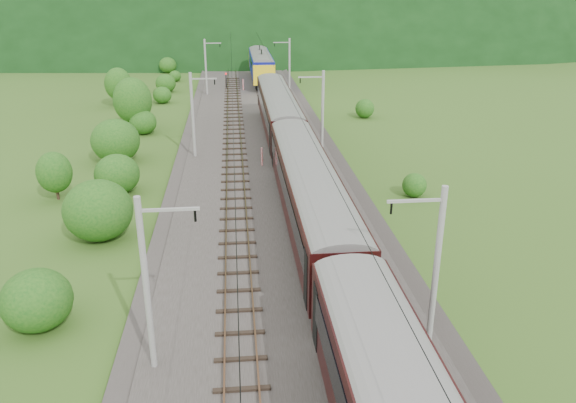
{
  "coord_description": "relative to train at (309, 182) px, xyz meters",
  "views": [
    {
      "loc": [
        -2.32,
        -20.86,
        16.12
      ],
      "look_at": [
        1.02,
        13.3,
        2.6
      ],
      "focal_mm": 35.0,
      "sensor_mm": 36.0,
      "label": 1
    }
  ],
  "objects": [
    {
      "name": "ground",
      "position": [
        -2.4,
        -13.37,
        -3.87
      ],
      "size": [
        600.0,
        600.0,
        0.0
      ],
      "primitive_type": "plane",
      "color": "#35531A",
      "rests_on": "ground"
    },
    {
      "name": "railbed",
      "position": [
        -2.4,
        -3.37,
        -3.72
      ],
      "size": [
        14.0,
        220.0,
        0.3
      ],
      "primitive_type": "cube",
      "color": "#38332D",
      "rests_on": "ground"
    },
    {
      "name": "track_left",
      "position": [
        -4.8,
        -3.37,
        -3.5
      ],
      "size": [
        2.4,
        220.0,
        0.27
      ],
      "color": "brown",
      "rests_on": "railbed"
    },
    {
      "name": "track_right",
      "position": [
        -0.0,
        -3.37,
        -3.5
      ],
      "size": [
        2.4,
        220.0,
        0.27
      ],
      "color": "brown",
      "rests_on": "railbed"
    },
    {
      "name": "catenary_left",
      "position": [
        -8.52,
        18.63,
        0.63
      ],
      "size": [
        2.54,
        192.28,
        8.0
      ],
      "color": "gray",
      "rests_on": "railbed"
    },
    {
      "name": "catenary_right",
      "position": [
        3.72,
        18.63,
        0.63
      ],
      "size": [
        2.54,
        192.28,
        8.0
      ],
      "color": "gray",
      "rests_on": "railbed"
    },
    {
      "name": "overhead_wires",
      "position": [
        -2.4,
        -3.37,
        3.23
      ],
      "size": [
        4.83,
        198.0,
        0.03
      ],
      "color": "black",
      "rests_on": "ground"
    },
    {
      "name": "mountain_main",
      "position": [
        -2.4,
        246.63,
        -3.87
      ],
      "size": [
        504.0,
        360.0,
        244.0
      ],
      "primitive_type": "ellipsoid",
      "color": "black",
      "rests_on": "ground"
    },
    {
      "name": "mountain_ridge",
      "position": [
        -122.4,
        286.63,
        -3.87
      ],
      "size": [
        336.0,
        280.0,
        132.0
      ],
      "primitive_type": "ellipsoid",
      "color": "black",
      "rests_on": "ground"
    },
    {
      "name": "train",
      "position": [
        0.0,
        0.0,
        0.0
      ],
      "size": [
        3.31,
        133.24,
        5.78
      ],
      "color": "black",
      "rests_on": "ground"
    },
    {
      "name": "hazard_post_near",
      "position": [
        -3.13,
        53.58,
        -2.73
      ],
      "size": [
        0.18,
        0.18,
        1.68
      ],
      "primitive_type": "cylinder",
      "color": "red",
      "rests_on": "railbed"
    },
    {
      "name": "hazard_post_far",
      "position": [
        -2.3,
        15.05,
        -2.72
      ],
      "size": [
        0.18,
        0.18,
        1.69
      ],
      "primitive_type": "cylinder",
      "color": "red",
      "rests_on": "railbed"
    },
    {
      "name": "signal",
      "position": [
        -5.75,
        55.62,
        -2.18
      ],
      "size": [
        0.26,
        0.26,
        2.36
      ],
      "color": "black",
      "rests_on": "railbed"
    },
    {
      "name": "vegetation_left",
      "position": [
        -17.0,
        6.97,
        -1.52
      ],
      "size": [
        12.28,
        148.2,
        6.27
      ],
      "color": "#174D14",
      "rests_on": "ground"
    },
    {
      "name": "vegetation_right",
      "position": [
        10.66,
        -5.4,
        -2.88
      ],
      "size": [
        5.65,
        89.84,
        2.13
      ],
      "color": "#174D14",
      "rests_on": "ground"
    }
  ]
}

